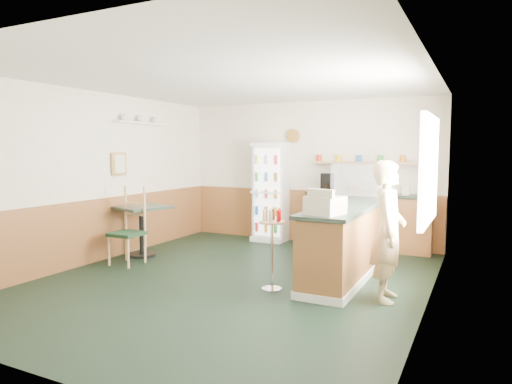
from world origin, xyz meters
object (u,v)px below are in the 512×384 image
Objects in this scene: display_case at (364,182)px; cafe_table at (142,221)px; drinks_fridge at (271,192)px; cash_register at (325,205)px; condiment_stand at (272,238)px; shopkeeper at (388,231)px; cafe_chair at (131,223)px.

display_case is 3.70m from cafe_table.
drinks_fridge is at bearing 57.83° from cafe_table.
drinks_fridge is 1.99× the size of cafe_table.
display_case is 2.42× the size of cash_register.
cash_register is (2.03, -2.87, 0.16)m from drinks_fridge.
display_case is 0.93× the size of condiment_stand.
shopkeeper is (0.70, -1.74, -0.45)m from display_case.
display_case is at bearing 103.84° from cash_register.
display_case is at bearing 15.06° from shopkeeper.
drinks_fridge reaches higher than cash_register.
display_case reaches higher than cafe_chair.
cafe_table is at bearing 165.42° from condiment_stand.
shopkeeper is (2.73, -2.64, -0.13)m from drinks_fridge.
cash_register is at bearing 1.65° from condiment_stand.
condiment_stand reaches higher than cafe_table.
display_case is at bearing 70.89° from condiment_stand.
cafe_table is at bearing -177.57° from cash_register.
cafe_chair is (-3.25, 0.26, -0.49)m from cash_register.
shopkeeper is 4.13m from cafe_table.
shopkeeper is 1.37× the size of cafe_chair.
condiment_stand is (-1.39, -0.24, -0.16)m from shopkeeper.
cash_register is at bearing 100.87° from shopkeeper.
cash_register is 0.79m from shopkeeper.
drinks_fridge reaches higher than cafe_table.
drinks_fridge is at bearing 155.97° from display_case.
display_case is 1.97m from cash_register.
drinks_fridge is 1.87× the size of condiment_stand.
drinks_fridge is 2.60m from cafe_table.
cafe_chair is at bearing -152.32° from display_case.
cash_register is 0.41× the size of cafe_table.
cash_register is at bearing -11.41° from cafe_table.
cafe_table is (-3.40, 0.69, -0.52)m from cash_register.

